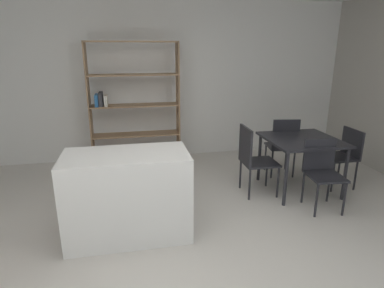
{
  "coord_description": "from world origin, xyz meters",
  "views": [
    {
      "loc": [
        -0.43,
        -2.75,
        1.95
      ],
      "look_at": [
        0.18,
        0.31,
        1.01
      ],
      "focal_mm": 29.84,
      "sensor_mm": 36.0,
      "label": 1
    }
  ],
  "objects_px": {
    "kitchen_island": "(128,195)",
    "dining_chair_near": "(322,168)",
    "dining_chair_island_side": "(252,156)",
    "dining_chair_far": "(283,142)",
    "open_bookshelf": "(130,108)",
    "dining_chair_window_side": "(344,152)",
    "dining_table": "(301,144)"
  },
  "relations": [
    {
      "from": "kitchen_island",
      "to": "dining_chair_near",
      "type": "xyz_separation_m",
      "value": [
        2.38,
        0.19,
        0.05
      ]
    },
    {
      "from": "kitchen_island",
      "to": "dining_chair_island_side",
      "type": "bearing_deg",
      "value": 22.8
    },
    {
      "from": "dining_chair_far",
      "to": "dining_chair_island_side",
      "type": "relative_size",
      "value": 0.98
    },
    {
      "from": "open_bookshelf",
      "to": "dining_chair_far",
      "type": "bearing_deg",
      "value": -24.38
    },
    {
      "from": "dining_chair_window_side",
      "to": "dining_chair_near",
      "type": "distance_m",
      "value": 0.85
    },
    {
      "from": "dining_chair_window_side",
      "to": "dining_chair_island_side",
      "type": "distance_m",
      "value": 1.4
    },
    {
      "from": "dining_chair_far",
      "to": "dining_chair_window_side",
      "type": "height_order",
      "value": "dining_chair_far"
    },
    {
      "from": "dining_chair_window_side",
      "to": "dining_chair_near",
      "type": "height_order",
      "value": "dining_chair_near"
    },
    {
      "from": "dining_chair_island_side",
      "to": "dining_chair_near",
      "type": "xyz_separation_m",
      "value": [
        0.72,
        -0.51,
        -0.04
      ]
    },
    {
      "from": "dining_table",
      "to": "dining_chair_window_side",
      "type": "distance_m",
      "value": 0.71
    },
    {
      "from": "dining_chair_far",
      "to": "dining_chair_near",
      "type": "xyz_separation_m",
      "value": [
        0.02,
        -1.02,
        -0.04
      ]
    },
    {
      "from": "kitchen_island",
      "to": "dining_chair_near",
      "type": "height_order",
      "value": "kitchen_island"
    },
    {
      "from": "kitchen_island",
      "to": "open_bookshelf",
      "type": "xyz_separation_m",
      "value": [
        0.08,
        2.24,
        0.53
      ]
    },
    {
      "from": "open_bookshelf",
      "to": "dining_chair_island_side",
      "type": "distance_m",
      "value": 2.25
    },
    {
      "from": "dining_chair_far",
      "to": "dining_chair_island_side",
      "type": "distance_m",
      "value": 0.86
    },
    {
      "from": "kitchen_island",
      "to": "open_bookshelf",
      "type": "height_order",
      "value": "open_bookshelf"
    },
    {
      "from": "dining_chair_window_side",
      "to": "dining_chair_near",
      "type": "relative_size",
      "value": 0.99
    },
    {
      "from": "dining_table",
      "to": "dining_chair_island_side",
      "type": "distance_m",
      "value": 0.72
    },
    {
      "from": "dining_chair_far",
      "to": "dining_chair_window_side",
      "type": "relative_size",
      "value": 1.1
    },
    {
      "from": "open_bookshelf",
      "to": "dining_chair_near",
      "type": "bearing_deg",
      "value": -41.72
    },
    {
      "from": "dining_chair_island_side",
      "to": "dining_table",
      "type": "bearing_deg",
      "value": -89.1
    },
    {
      "from": "dining_table",
      "to": "dining_chair_near",
      "type": "relative_size",
      "value": 1.12
    },
    {
      "from": "dining_chair_island_side",
      "to": "dining_chair_near",
      "type": "distance_m",
      "value": 0.88
    },
    {
      "from": "kitchen_island",
      "to": "dining_chair_near",
      "type": "relative_size",
      "value": 1.49
    },
    {
      "from": "dining_table",
      "to": "dining_chair_island_side",
      "type": "height_order",
      "value": "dining_chair_island_side"
    },
    {
      "from": "open_bookshelf",
      "to": "dining_chair_island_side",
      "type": "bearing_deg",
      "value": -44.23
    },
    {
      "from": "kitchen_island",
      "to": "dining_chair_window_side",
      "type": "relative_size",
      "value": 1.51
    },
    {
      "from": "dining_table",
      "to": "dining_chair_near",
      "type": "xyz_separation_m",
      "value": [
        0.01,
        -0.51,
        -0.16
      ]
    },
    {
      "from": "dining_chair_far",
      "to": "dining_chair_near",
      "type": "relative_size",
      "value": 1.09
    },
    {
      "from": "kitchen_island",
      "to": "dining_chair_far",
      "type": "distance_m",
      "value": 2.65
    },
    {
      "from": "kitchen_island",
      "to": "open_bookshelf",
      "type": "relative_size",
      "value": 0.62
    },
    {
      "from": "open_bookshelf",
      "to": "dining_chair_window_side",
      "type": "height_order",
      "value": "open_bookshelf"
    }
  ]
}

